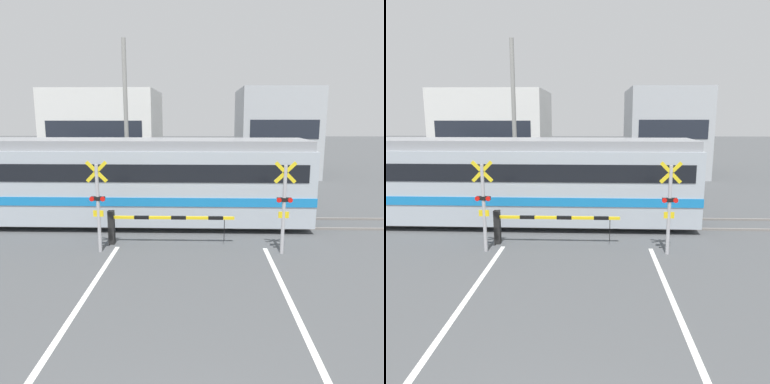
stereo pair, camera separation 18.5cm
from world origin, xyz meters
The scene contains 12 objects.
rail_track_near centered at (0.00, 11.02, 0.04)m, with size 50.00×0.10×0.08m.
rail_track_far centered at (0.00, 12.46, 0.04)m, with size 50.00×0.10×0.08m.
road_stripe_left centered at (-2.43, 2.44, 0.00)m, with size 0.14×12.88×0.01m.
commuter_train centered at (-3.58, 11.74, 1.80)m, with size 16.12×2.91×3.37m.
crossing_barrier_near centered at (-1.57, 9.18, 0.76)m, with size 4.21×0.20×1.15m.
crossing_barrier_far centered at (1.57, 14.40, 0.76)m, with size 4.21×0.20×1.15m.
crossing_signal_left centered at (-2.88, 8.44, 1.60)m, with size 0.68×0.15×2.91m.
crossing_signal_right centered at (2.88, 8.44, 1.60)m, with size 0.68×0.15×2.91m.
pedestrian centered at (-0.95, 17.47, 1.02)m, with size 0.38×0.23×1.77m.
building_left_of_street centered at (-6.87, 25.60, 3.05)m, with size 7.69×7.05×6.10m.
building_right_of_street centered at (5.71, 25.60, 3.10)m, with size 5.37×7.05×6.20m.
utility_pole_streetside centered at (-3.63, 16.90, 4.05)m, with size 0.22×0.22×8.10m.
Camera 1 is at (0.37, -2.79, 4.23)m, focal length 35.00 mm.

